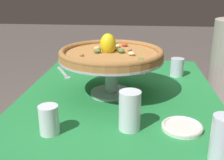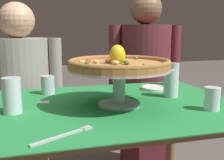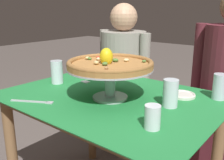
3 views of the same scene
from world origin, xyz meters
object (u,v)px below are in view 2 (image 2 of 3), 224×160
object	(u,v)px
water_glass_front_right	(212,100)
sugar_packet	(44,102)
pizza	(119,63)
dinner_fork	(66,135)
diner_left	(21,102)
diner_right	(144,89)
pizza_stand	(119,78)
water_glass_side_left	(12,98)
water_glass_back_left	(48,86)
water_glass_side_right	(171,85)
water_glass_back_right	(173,76)
side_plate	(153,88)

from	to	relation	value
water_glass_front_right	sugar_packet	distance (m)	0.71
pizza	dinner_fork	xyz separation A→B (m)	(-0.25, -0.28, -0.18)
diner_left	diner_right	distance (m)	0.82
pizza_stand	dinner_fork	world-z (taller)	pizza_stand
sugar_packet	diner_left	distance (m)	0.59
pizza	water_glass_side_left	world-z (taller)	pizza
water_glass_back_left	diner_right	world-z (taller)	diner_right
water_glass_side_right	diner_right	size ratio (longest dim) A/B	0.10
pizza_stand	dinner_fork	xyz separation A→B (m)	(-0.25, -0.28, -0.11)
water_glass_side_left	diner_left	bearing A→B (deg)	90.53
dinner_fork	sugar_packet	distance (m)	0.41
pizza	diner_right	bearing A→B (deg)	59.86
pizza	diner_left	distance (m)	0.87
water_glass_back_right	diner_right	xyz separation A→B (m)	(-0.04, 0.34, -0.15)
pizza_stand	sugar_packet	world-z (taller)	pizza_stand
diner_right	water_glass_back_right	bearing A→B (deg)	-83.87
pizza	water_glass_side_left	xyz separation A→B (m)	(-0.42, 0.01, -0.12)
pizza_stand	side_plate	bearing A→B (deg)	43.54
pizza	sugar_packet	xyz separation A→B (m)	(-0.30, 0.13, -0.18)
pizza_stand	diner_right	size ratio (longest dim) A/B	0.33
water_glass_back_right	dinner_fork	distance (m)	0.91
water_glass_back_right	water_glass_side_right	xyz separation A→B (m)	(-0.14, -0.25, -0.00)
pizza_stand	water_glass_side_right	world-z (taller)	pizza_stand
pizza_stand	water_glass_front_right	distance (m)	0.38
water_glass_back_right	diner_right	bearing A→B (deg)	96.13
pizza_stand	water_glass_front_right	bearing A→B (deg)	-25.40
diner_right	water_glass_side_right	bearing A→B (deg)	-100.23
side_plate	pizza_stand	bearing A→B (deg)	-136.46
water_glass_back_left	diner_left	world-z (taller)	diner_left
water_glass_back_left	side_plate	xyz separation A→B (m)	(0.55, -0.05, -0.03)
pizza	water_glass_front_right	distance (m)	0.40
pizza	dinner_fork	bearing A→B (deg)	-132.21
dinner_fork	water_glass_back_left	bearing A→B (deg)	92.69
pizza	diner_right	world-z (taller)	diner_right
pizza_stand	dinner_fork	size ratio (longest dim) A/B	2.15
sugar_packet	diner_left	size ratio (longest dim) A/B	0.04
water_glass_side_left	sugar_packet	xyz separation A→B (m)	(0.12, 0.12, -0.06)
water_glass_front_right	water_glass_side_right	distance (m)	0.25
pizza_stand	water_glass_front_right	size ratio (longest dim) A/B	4.56
water_glass_side_right	dinner_fork	xyz separation A→B (m)	(-0.54, -0.36, -0.05)
water_glass_back_right	dinner_fork	world-z (taller)	water_glass_back_right
water_glass_front_right	sugar_packet	size ratio (longest dim) A/B	1.86
dinner_fork	diner_right	distance (m)	1.15
water_glass_side_left	water_glass_back_right	xyz separation A→B (m)	(0.85, 0.33, -0.00)
side_plate	diner_left	distance (m)	0.83
pizza_stand	pizza	world-z (taller)	pizza
water_glass_side_right	diner_right	xyz separation A→B (m)	(0.11, 0.59, -0.15)
water_glass_front_right	diner_left	world-z (taller)	diner_left
diner_right	water_glass_back_left	bearing A→B (deg)	-151.18
diner_left	pizza	bearing A→B (deg)	-58.10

